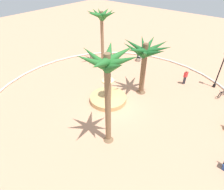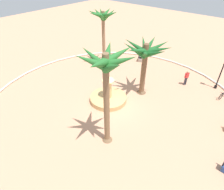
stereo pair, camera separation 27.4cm
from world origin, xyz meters
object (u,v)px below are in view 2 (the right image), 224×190
Objects in this scene: bicycle_red_frame at (224,94)px; person_cyclist_helmet at (186,77)px; palm_tree_mid_plaza at (106,75)px; bench_north at (141,57)px; palm_tree_by_curb at (146,55)px; lamppost at (223,66)px; palm_tree_near_fountain at (103,20)px; fountain at (108,98)px.

bicycle_red_frame is 3.85m from person_cyclist_helmet.
bicycle_red_frame is at bearing -114.06° from palm_tree_mid_plaza.
bench_north is 0.99× the size of bicycle_red_frame.
palm_tree_mid_plaza is (-1.50, 6.90, 1.53)m from palm_tree_by_curb.
palm_tree_by_curb is 8.07m from lamppost.
palm_tree_near_fountain is 3.95× the size of bicycle_red_frame.
palm_tree_by_curb reaches higher than person_cyclist_helmet.
palm_tree_near_fountain is 3.98× the size of bench_north.
fountain is 9.89m from bench_north.
person_cyclist_helmet is at bearing 28.19° from lamppost.
palm_tree_by_curb is at bearing 162.28° from palm_tree_near_fountain.
lamppost reaches higher than fountain.
fountain is at bearing 42.79° from bicycle_red_frame.
lamppost is 2.56× the size of bicycle_red_frame.
bench_north is (-2.98, -4.07, -5.05)m from palm_tree_near_fountain.
bench_north is 10.96m from bicycle_red_frame.
fountain reaches higher than bench_north.
bicycle_red_frame is at bearing 169.89° from bench_north.
palm_tree_near_fountain is 13.45m from lamppost.
palm_tree_by_curb is at bearing 46.01° from lamppost.
palm_tree_near_fountain reaches higher than bicycle_red_frame.
bench_north is 7.33m from person_cyclist_helmet.
palm_tree_near_fountain is 11.09m from person_cyclist_helmet.
lamppost is at bearing -128.93° from fountain.
fountain is 9.30m from palm_tree_near_fountain.
lamppost is (-9.72, 0.68, 2.18)m from bench_north.
person_cyclist_helmet is (-4.45, -7.42, 0.62)m from fountain.
palm_tree_mid_plaza reaches higher than palm_tree_near_fountain.
palm_tree_mid_plaza reaches higher than bicycle_red_frame.
fountain reaches higher than person_cyclist_helmet.
palm_tree_by_curb is at bearing 34.08° from bicycle_red_frame.
lamppost reaches higher than bench_north.
fountain is at bearing 104.87° from bench_north.
palm_tree_near_fountain is at bearing 53.71° from bench_north.
bench_north is 0.39× the size of lamppost.
palm_tree_mid_plaza is at bearing 130.63° from fountain.
palm_tree_mid_plaza reaches higher than fountain.
palm_tree_by_curb is at bearing 56.80° from person_cyclist_helmet.
fountain is 8.68m from person_cyclist_helmet.
palm_tree_by_curb is at bearing -77.73° from palm_tree_mid_plaza.
palm_tree_near_fountain is 12.68m from palm_tree_mid_plaza.
lamppost is 2.57× the size of person_cyclist_helmet.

